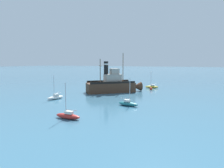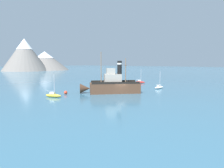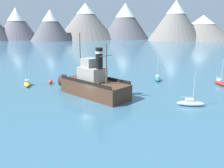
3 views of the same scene
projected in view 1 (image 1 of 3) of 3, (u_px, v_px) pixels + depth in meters
ground_plane at (104, 91)px, 52.21m from camera, size 600.00×600.00×0.00m
old_tugboat at (113, 85)px, 50.68m from camera, size 12.33×12.79×9.90m
sailboat_white at (56, 97)px, 41.11m from camera, size 3.94×1.85×4.90m
sailboat_red at (68, 116)px, 26.89m from camera, size 1.20×3.83×4.90m
sailboat_yellow at (152, 87)px, 58.76m from camera, size 2.11×3.96×4.90m
sailboat_teal at (128, 103)px, 34.83m from camera, size 1.63×3.92×4.90m
mooring_buoy at (151, 89)px, 54.62m from camera, size 0.81×0.81×0.81m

